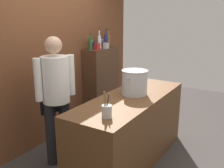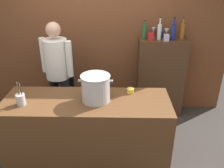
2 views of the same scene
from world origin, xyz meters
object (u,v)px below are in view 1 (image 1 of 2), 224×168
object	(u,v)px
spice_tin_silver	(106,46)
wine_bottle_amber	(108,40)
utensil_crock	(107,111)
spice_tin_navy	(95,45)
wine_bottle_cobalt	(106,41)
wine_glass_tall	(91,43)
stockpot_large	(135,82)
butter_jar	(135,83)
chef	(56,92)
wine_bottle_green	(91,44)
wine_glass_wide	(101,42)
spice_tin_red	(97,46)
wine_bottle_clear	(99,42)

from	to	relation	value
spice_tin_silver	wine_bottle_amber	bearing A→B (deg)	24.52
utensil_crock	spice_tin_navy	bearing A→B (deg)	38.39
wine_bottle_cobalt	wine_glass_tall	bearing A→B (deg)	155.45
stockpot_large	butter_jar	xyz separation A→B (m)	(0.42, 0.20, -0.13)
wine_bottle_cobalt	spice_tin_navy	distance (m)	0.23
stockpot_large	spice_tin_silver	xyz separation A→B (m)	(0.98, 1.08, 0.31)
chef	spice_tin_navy	size ratio (longest dim) A/B	15.83
wine_bottle_amber	wine_bottle_green	bearing A→B (deg)	-179.04
wine_glass_wide	spice_tin_red	bearing A→B (deg)	-162.08
butter_jar	utensil_crock	bearing A→B (deg)	-166.03
wine_bottle_green	wine_glass_wide	world-z (taller)	wine_bottle_green
utensil_crock	wine_bottle_cobalt	world-z (taller)	wine_bottle_cobalt
stockpot_large	wine_glass_wide	bearing A→B (deg)	50.09
chef	spice_tin_silver	distance (m)	1.69
utensil_crock	wine_bottle_cobalt	xyz separation A→B (m)	(1.94, 1.26, 0.48)
spice_tin_silver	wine_bottle_green	bearing A→B (deg)	161.65
wine_bottle_clear	spice_tin_silver	distance (m)	0.15
utensil_crock	wine_bottle_amber	xyz separation A→B (m)	(2.09, 1.31, 0.47)
wine_glass_tall	spice_tin_silver	size ratio (longest dim) A/B	1.55
chef	wine_bottle_green	size ratio (longest dim) A/B	5.80
stockpot_large	wine_glass_tall	xyz separation A→B (m)	(0.81, 1.27, 0.37)
utensil_crock	butter_jar	world-z (taller)	utensil_crock
chef	spice_tin_red	xyz separation A→B (m)	(1.38, 0.33, 0.41)
stockpot_large	butter_jar	bearing A→B (deg)	25.17
wine_bottle_green	chef	bearing A→B (deg)	-162.75
wine_bottle_green	wine_glass_wide	distance (m)	0.34
wine_glass_wide	wine_bottle_cobalt	bearing A→B (deg)	-28.22
chef	utensil_crock	bearing A→B (deg)	98.07
stockpot_large	wine_bottle_clear	distance (m)	1.50
chef	spice_tin_silver	xyz separation A→B (m)	(1.61, 0.29, 0.41)
butter_jar	spice_tin_red	bearing A→B (deg)	69.85
spice_tin_red	spice_tin_silver	bearing A→B (deg)	-9.61
wine_bottle_cobalt	wine_glass_wide	world-z (taller)	wine_bottle_cobalt
wine_bottle_amber	spice_tin_navy	bearing A→B (deg)	164.66
wine_bottle_green	wine_glass_tall	distance (m)	0.17
wine_bottle_green	wine_glass_tall	size ratio (longest dim) A/B	1.82
stockpot_large	wine_glass_wide	distance (m)	1.60
butter_jar	spice_tin_navy	distance (m)	1.27
spice_tin_red	wine_glass_tall	bearing A→B (deg)	70.34
wine_glass_tall	spice_tin_navy	world-z (taller)	wine_glass_tall
utensil_crock	wine_bottle_green	distance (m)	2.05
wine_glass_tall	spice_tin_red	size ratio (longest dim) A/B	1.38
spice_tin_red	spice_tin_navy	size ratio (longest dim) A/B	1.09
spice_tin_red	spice_tin_silver	xyz separation A→B (m)	(0.23, -0.04, -0.01)
stockpot_large	utensil_crock	size ratio (longest dim) A/B	1.47
butter_jar	spice_tin_silver	bearing A→B (deg)	57.31
wine_bottle_cobalt	spice_tin_navy	size ratio (longest dim) A/B	3.28
wine_bottle_amber	spice_tin_silver	distance (m)	0.29
wine_glass_tall	wine_glass_wide	bearing A→B (deg)	-22.66
wine_glass_tall	spice_tin_red	world-z (taller)	wine_glass_tall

